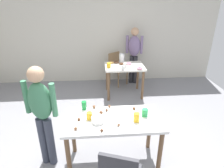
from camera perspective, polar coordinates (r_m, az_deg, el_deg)
ground_plane at (r=3.05m, az=-1.47°, el=-22.15°), size 6.40×6.40×0.00m
wall_back at (r=5.39m, az=-3.55°, el=14.31°), size 6.40×0.10×2.60m
dining_table_near at (r=2.63m, az=0.39°, el=-12.15°), size 1.29×0.65×0.75m
dining_table_far at (r=4.61m, az=3.66°, el=3.96°), size 0.92×0.70×0.75m
chair_far_table at (r=5.29m, az=1.35°, el=5.18°), size 0.56×0.56×0.87m
person_girl_near at (r=2.66m, az=-20.12°, el=-7.27°), size 0.45×0.28×1.47m
person_adult_far at (r=5.26m, az=6.54°, el=9.70°), size 0.45×0.27×1.53m
mixing_bowl at (r=2.50m, az=-4.21°, el=-10.45°), size 0.17×0.17×0.07m
soda_can at (r=2.77m, az=-8.26°, el=-6.28°), size 0.07×0.07×0.12m
fork_near at (r=2.58m, az=3.75°, el=-10.10°), size 0.17×0.02×0.01m
cup_near_0 at (r=2.55m, az=-6.74°, el=-9.33°), size 0.08×0.08×0.10m
cup_near_1 at (r=2.51m, az=7.26°, el=-9.75°), size 0.08×0.08×0.12m
cup_near_2 at (r=2.64m, az=9.69°, el=-8.32°), size 0.08×0.08×0.10m
cake_ball_0 at (r=2.40m, az=-10.74°, el=-12.84°), size 0.04×0.04×0.04m
cake_ball_1 at (r=2.72m, az=-1.61°, el=-7.71°), size 0.04×0.04×0.04m
cake_ball_2 at (r=2.80m, az=-5.32°, el=-6.71°), size 0.05×0.05×0.05m
cake_ball_3 at (r=2.34m, az=-3.07°, el=-13.54°), size 0.04×0.04×0.04m
cake_ball_4 at (r=2.76m, az=6.55°, el=-7.20°), size 0.04×0.04×0.04m
cake_ball_5 at (r=2.81m, az=-0.77°, el=-6.55°), size 0.04×0.04×0.04m
cake_ball_6 at (r=2.43m, az=1.96°, el=-11.99°), size 0.04×0.04×0.04m
cake_ball_7 at (r=2.56m, az=-9.78°, el=-10.20°), size 0.04×0.04×0.04m
cake_ball_8 at (r=2.65m, az=-3.26°, el=-8.44°), size 0.05×0.05×0.05m
pitcher_far at (r=4.81m, az=2.90°, el=7.70°), size 0.13×0.13×0.21m
cup_far_0 at (r=4.27m, az=3.22°, el=4.82°), size 0.07×0.07×0.10m
cup_far_1 at (r=4.42m, az=-0.96°, el=5.58°), size 0.09×0.09×0.11m
cup_far_2 at (r=4.41m, az=3.81°, el=5.51°), size 0.08×0.08×0.11m
donut_far_0 at (r=4.75m, az=1.26°, el=6.47°), size 0.14×0.14×0.04m
donut_far_1 at (r=4.65m, az=2.84°, el=6.02°), size 0.12×0.12×0.04m
donut_far_2 at (r=4.73m, az=-0.28°, el=6.38°), size 0.13×0.13×0.04m
donut_far_3 at (r=4.36m, az=8.15°, el=4.62°), size 0.14×0.14×0.04m
donut_far_4 at (r=4.66m, az=4.99°, el=6.05°), size 0.13×0.13×0.04m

